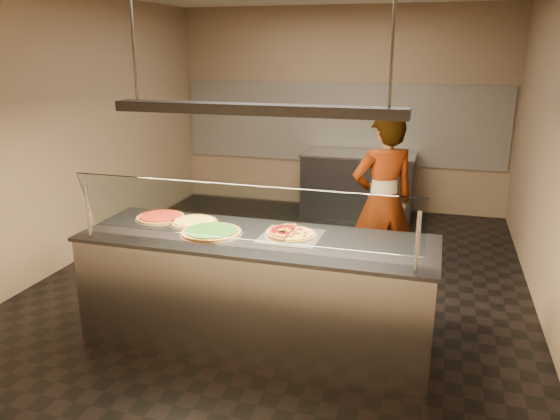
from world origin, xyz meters
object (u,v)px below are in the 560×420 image
(serving_counter, at_px, (257,289))
(sneeze_guard, at_px, (241,213))
(pizza_tomato, at_px, (161,217))
(half_pizza_pepperoni, at_px, (280,231))
(pizza_cheese, at_px, (194,222))
(heat_lamp_housing, at_px, (255,109))
(prep_table, at_px, (358,185))
(worker, at_px, (383,202))
(perforated_tray, at_px, (291,236))
(half_pizza_sausage, at_px, (302,234))
(pizza_spatula, at_px, (187,224))
(pizza_spinach, at_px, (211,232))

(serving_counter, height_order, sneeze_guard, sneeze_guard)
(sneeze_guard, distance_m, pizza_tomato, 1.17)
(half_pizza_pepperoni, xyz_separation_m, pizza_cheese, (-0.80, 0.09, -0.02))
(heat_lamp_housing, bearing_deg, pizza_cheese, 164.70)
(serving_counter, relative_size, prep_table, 1.79)
(worker, bearing_deg, pizza_tomato, 4.38)
(sneeze_guard, relative_size, heat_lamp_housing, 1.15)
(perforated_tray, relative_size, half_pizza_sausage, 1.21)
(perforated_tray, bearing_deg, pizza_spatula, -179.00)
(serving_counter, xyz_separation_m, pizza_spinach, (-0.38, -0.04, 0.48))
(pizza_spatula, height_order, worker, worker)
(sneeze_guard, xyz_separation_m, half_pizza_pepperoni, (0.17, 0.42, -0.26))
(half_pizza_pepperoni, bearing_deg, prep_table, 88.86)
(half_pizza_sausage, height_order, prep_table, half_pizza_sausage)
(pizza_cheese, relative_size, prep_table, 0.27)
(sneeze_guard, relative_size, half_pizza_pepperoni, 6.66)
(half_pizza_sausage, relative_size, pizza_spatula, 1.39)
(half_pizza_sausage, bearing_deg, prep_table, 91.74)
(half_pizza_pepperoni, bearing_deg, sneeze_guard, -111.84)
(heat_lamp_housing, bearing_deg, serving_counter, 0.00)
(perforated_tray, height_order, pizza_spatula, pizza_spatula)
(sneeze_guard, distance_m, half_pizza_pepperoni, 0.53)
(serving_counter, bearing_deg, pizza_tomato, 167.41)
(half_pizza_sausage, relative_size, prep_table, 0.25)
(sneeze_guard, xyz_separation_m, pizza_spinach, (-0.38, 0.30, -0.28))
(half_pizza_pepperoni, distance_m, prep_table, 3.80)
(worker, bearing_deg, prep_table, -105.03)
(pizza_spatula, bearing_deg, perforated_tray, 1.00)
(serving_counter, xyz_separation_m, heat_lamp_housing, (0.00, 0.00, 1.48))
(pizza_cheese, bearing_deg, prep_table, 76.60)
(pizza_cheese, bearing_deg, pizza_spatula, -101.00)
(serving_counter, height_order, pizza_tomato, pizza_tomato)
(pizza_cheese, bearing_deg, pizza_spinach, -40.11)
(half_pizza_sausage, xyz_separation_m, pizza_spinach, (-0.74, -0.12, -0.01))
(sneeze_guard, bearing_deg, worker, 64.39)
(pizza_spinach, bearing_deg, serving_counter, 6.00)
(pizza_spinach, height_order, pizza_cheese, pizza_spinach)
(sneeze_guard, height_order, worker, worker)
(perforated_tray, distance_m, pizza_spinach, 0.66)
(pizza_cheese, relative_size, worker, 0.24)
(half_pizza_sausage, relative_size, heat_lamp_housing, 0.17)
(half_pizza_pepperoni, height_order, pizza_tomato, half_pizza_pepperoni)
(pizza_spinach, xyz_separation_m, prep_table, (0.62, 3.89, -0.48))
(sneeze_guard, bearing_deg, pizza_tomato, 150.22)
(half_pizza_pepperoni, xyz_separation_m, pizza_spatula, (-0.82, -0.02, -0.01))
(half_pizza_sausage, height_order, worker, worker)
(serving_counter, relative_size, sneeze_guard, 1.09)
(prep_table, relative_size, heat_lamp_housing, 0.70)
(pizza_tomato, bearing_deg, pizza_cheese, -7.59)
(half_pizza_sausage, bearing_deg, half_pizza_pepperoni, 179.46)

